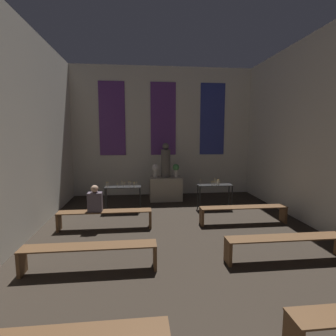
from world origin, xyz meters
name	(u,v)px	position (x,y,z in m)	size (l,w,h in m)	color
wall_back	(163,131)	(0.00, 11.86, 2.57)	(7.39, 0.16, 5.09)	silver
altar	(166,188)	(0.00, 10.83, 0.43)	(1.18, 0.74, 0.87)	#ADA38E
statue	(166,162)	(0.00, 10.83, 1.45)	(0.35, 0.35, 1.27)	#5B5651
flower_vase_left	(155,169)	(-0.38, 10.83, 1.16)	(0.25, 0.25, 0.49)	beige
flower_vase_right	(176,169)	(0.38, 10.83, 1.16)	(0.25, 0.25, 0.49)	beige
candle_rack_left	(123,191)	(-1.50, 9.50, 0.67)	(1.13, 0.37, 0.99)	black
candle_rack_right	(215,189)	(1.50, 9.50, 0.67)	(1.13, 0.37, 1.00)	black
pew_third_left	(90,252)	(-1.87, 5.84, 0.36)	(2.40, 0.36, 0.48)	brown
pew_third_right	(286,243)	(1.87, 5.84, 0.36)	(2.40, 0.36, 0.48)	brown
pew_back_left	(105,215)	(-1.87, 7.99, 0.36)	(2.40, 0.36, 0.48)	brown
pew_back_right	(243,211)	(1.87, 7.99, 0.36)	(2.40, 0.36, 0.48)	brown
person_seated	(95,200)	(-2.11, 7.99, 0.77)	(0.36, 0.24, 0.69)	#564C56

